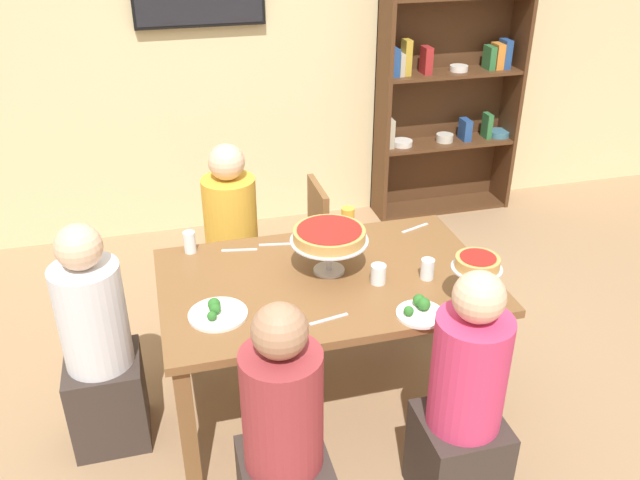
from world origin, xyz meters
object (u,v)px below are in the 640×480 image
object	(u,v)px
beer_glass_amber_tall	(348,220)
dining_table	(325,294)
bookshelf	(449,69)
salad_plate_near_diner	(217,313)
water_glass_clear_spare	(378,274)
cutlery_knife_far	(329,319)
cutlery_fork_near	(239,250)
cutlery_knife_near	(415,228)
cutlery_fork_far	(276,244)
diner_far_left	(233,252)
diner_near_right	(463,412)
salad_plate_far_diner	(420,310)
personal_pizza_stand	(477,269)
deep_dish_pizza_stand	(329,237)
chair_far_right	(336,243)
water_glass_clear_far	(190,242)
diner_head_west	(100,354)
diner_near_left	(284,451)
water_glass_clear_near	(427,269)

from	to	relation	value
beer_glass_amber_tall	dining_table	bearing A→B (deg)	-119.44
bookshelf	salad_plate_near_diner	xyz separation A→B (m)	(-2.04, -2.20, -0.38)
water_glass_clear_spare	cutlery_knife_far	distance (m)	0.38
beer_glass_amber_tall	cutlery_fork_near	world-z (taller)	beer_glass_amber_tall
cutlery_knife_far	cutlery_knife_near	bearing A→B (deg)	34.99
cutlery_fork_far	diner_far_left	bearing A→B (deg)	-56.74
diner_near_right	cutlery_knife_far	distance (m)	0.67
salad_plate_near_diner	salad_plate_far_diner	xyz separation A→B (m)	(0.85, -0.21, 0.01)
salad_plate_far_diner	personal_pizza_stand	bearing A→B (deg)	3.22
diner_far_left	deep_dish_pizza_stand	bearing A→B (deg)	26.54
deep_dish_pizza_stand	beer_glass_amber_tall	distance (m)	0.43
diner_far_left	water_glass_clear_spare	xyz separation A→B (m)	(0.56, -0.90, 0.29)
chair_far_right	salad_plate_far_diner	xyz separation A→B (m)	(0.04, -1.15, 0.28)
water_glass_clear_far	cutlery_fork_near	bearing A→B (deg)	-11.61
dining_table	diner_near_right	bearing A→B (deg)	-63.63
chair_far_right	beer_glass_amber_tall	xyz separation A→B (m)	(-0.04, -0.34, 0.32)
diner_head_west	water_glass_clear_spare	size ratio (longest dim) A/B	12.43
salad_plate_near_diner	cutlery_knife_near	xyz separation A→B (m)	(1.13, 0.54, -0.01)
cutlery_fork_near	cutlery_fork_far	distance (m)	0.19
diner_near_right	salad_plate_near_diner	bearing A→B (deg)	57.54
diner_near_left	diner_near_right	size ratio (longest dim) A/B	1.00
diner_head_west	diner_near_right	bearing A→B (deg)	-28.25
water_glass_clear_near	water_glass_clear_spare	size ratio (longest dim) A/B	1.07
chair_far_right	diner_far_left	bearing A→B (deg)	-93.71
diner_near_left	deep_dish_pizza_stand	size ratio (longest dim) A/B	3.11
diner_near_right	cutlery_fork_far	size ratio (longest dim) A/B	6.39
bookshelf	chair_far_right	size ratio (longest dim) A/B	2.54
diner_far_left	chair_far_right	xyz separation A→B (m)	(0.61, -0.04, -0.01)
cutlery_fork_near	diner_near_left	bearing A→B (deg)	99.46
diner_far_left	water_glass_clear_far	size ratio (longest dim) A/B	10.31
salad_plate_near_diner	cutlery_knife_far	size ratio (longest dim) A/B	1.42
water_glass_clear_far	cutlery_knife_near	xyz separation A→B (m)	(1.19, -0.05, -0.05)
beer_glass_amber_tall	cutlery_fork_far	bearing A→B (deg)	-173.79
diner_head_west	beer_glass_amber_tall	xyz separation A→B (m)	(1.30, 0.40, 0.32)
diner_head_west	cutlery_fork_near	world-z (taller)	diner_head_west
diner_near_left	water_glass_clear_far	bearing A→B (deg)	10.43
chair_far_right	cutlery_knife_far	xyz separation A→B (m)	(-0.35, -1.09, 0.26)
dining_table	salad_plate_near_diner	distance (m)	0.57
deep_dish_pizza_stand	cutlery_fork_far	size ratio (longest dim) A/B	2.05
cutlery_knife_near	chair_far_right	bearing A→B (deg)	-70.42
cutlery_fork_far	chair_far_right	bearing A→B (deg)	-128.23
beer_glass_amber_tall	salad_plate_near_diner	bearing A→B (deg)	-142.17
salad_plate_near_diner	diner_head_west	bearing A→B (deg)	159.81
beer_glass_amber_tall	cutlery_fork_far	world-z (taller)	beer_glass_amber_tall
diner_head_west	diner_far_left	size ratio (longest dim) A/B	1.00
water_glass_clear_far	water_glass_clear_spare	xyz separation A→B (m)	(0.82, -0.52, -0.01)
personal_pizza_stand	diner_near_right	bearing A→B (deg)	-117.27
beer_glass_amber_tall	water_glass_clear_far	world-z (taller)	beer_glass_amber_tall
chair_far_right	diner_head_west	bearing A→B (deg)	-60.92
water_glass_clear_near	water_glass_clear_far	bearing A→B (deg)	152.84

